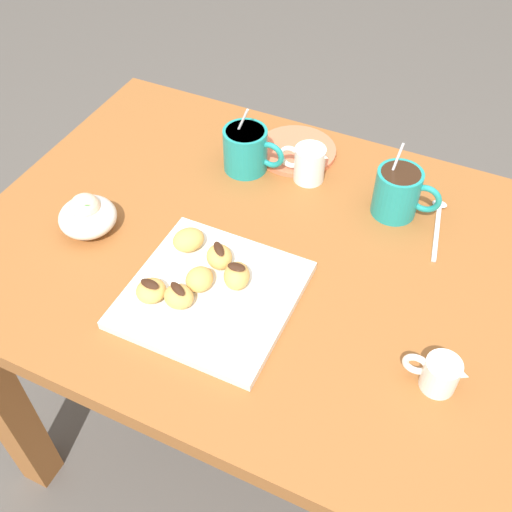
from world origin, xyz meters
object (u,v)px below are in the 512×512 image
Objects in this scene: coffee_mug_teal_right at (398,191)px; ice_cream_bowl at (87,215)px; coffee_mug_teal_left at (246,148)px; pastry_plate_square at (212,294)px; beignet_2 at (237,276)px; beignet_0 at (151,291)px; beignet_3 at (199,279)px; saucer_coral_left at (296,150)px; beignet_1 at (189,240)px; cream_pitcher_white at (309,162)px; beignet_4 at (219,257)px; chocolate_sauce_pitcher at (440,373)px; beignet_5 at (179,297)px; dining_table at (276,299)px.

ice_cream_bowl is at bearing -150.27° from coffee_mug_teal_right.
coffee_mug_teal_left is 0.33m from ice_cream_bowl.
coffee_mug_teal_right reaches higher than pastry_plate_square.
coffee_mug_teal_right is 0.35m from beignet_2.
beignet_3 is (0.06, 0.05, 0.00)m from beignet_0.
pastry_plate_square is at bearing -86.58° from saucer_coral_left.
beignet_2 is at bearing -121.47° from coffee_mug_teal_right.
beignet_1 is (-0.29, -0.25, -0.02)m from coffee_mug_teal_right.
pastry_plate_square is 2.50× the size of cream_pitcher_white.
beignet_4 is at bearing 2.19° from ice_cream_bowl.
chocolate_sauce_pitcher reaches higher than beignet_4.
coffee_mug_teal_right is 0.44m from beignet_5.
ice_cream_bowl reaches higher than saucer_coral_left.
beignet_1 is at bearing 170.36° from chocolate_sauce_pitcher.
dining_table is 7.64× the size of coffee_mug_teal_right.
beignet_2 is at bearing 49.77° from beignet_5.
dining_table is 0.23m from beignet_3.
coffee_mug_teal_left is 0.13m from cream_pitcher_white.
ice_cream_bowl is 0.44m from saucer_coral_left.
beignet_1 is at bearing -99.53° from saucer_coral_left.
pastry_plate_square is at bearing -1.63° from beignet_3.
beignet_2 is 1.06× the size of beignet_5.
beignet_0 is at bearing -139.38° from beignet_3.
coffee_mug_teal_right is at bearing -20.61° from saucer_coral_left.
pastry_plate_square is 0.34m from coffee_mug_teal_left.
coffee_mug_teal_left reaches higher than pastry_plate_square.
ice_cream_bowl is at bearing -177.81° from beignet_4.
coffee_mug_teal_left is 2.63× the size of beignet_2.
pastry_plate_square is 5.23× the size of beignet_4.
dining_table is 11.84× the size of chocolate_sauce_pitcher.
coffee_mug_teal_left reaches higher than saucer_coral_left.
coffee_mug_teal_right is at bearing -6.76° from cream_pitcher_white.
cream_pitcher_white is 0.40m from beignet_5.
beignet_0 is (-0.11, -0.40, -0.01)m from cream_pitcher_white.
pastry_plate_square is 1.59× the size of saucer_coral_left.
beignet_5 is (-0.03, -0.04, 0.03)m from pastry_plate_square.
coffee_mug_teal_right is at bearing -0.00° from coffee_mug_teal_left.
cream_pitcher_white is at bearing 44.58° from ice_cream_bowl.
beignet_0 is at bearing -172.50° from beignet_5.
saucer_coral_left is 3.40× the size of beignet_5.
beignet_0 is (-0.14, -0.19, 0.16)m from dining_table.
chocolate_sauce_pitcher is at bearing -64.29° from coffee_mug_teal_right.
cream_pitcher_white is at bearing 97.44° from dining_table.
beignet_4 is at bearing 149.39° from beignet_2.
ice_cream_bowl is 2.06× the size of beignet_4.
coffee_mug_teal_left is at bearing 106.47° from beignet_4.
cream_pitcher_white reaches higher than beignet_2.
saucer_coral_left is 0.47m from beignet_0.
coffee_mug_teal_right reaches higher than cream_pitcher_white.
coffee_mug_teal_left is 2.44× the size of beignet_1.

